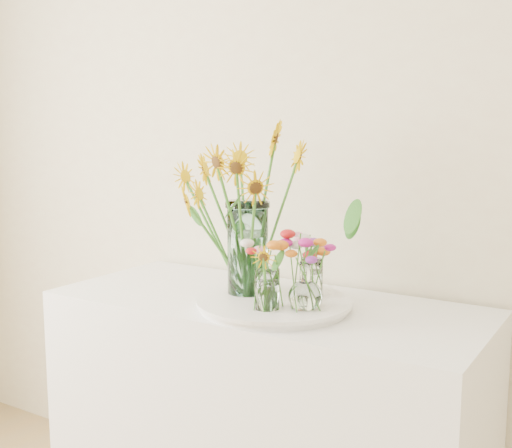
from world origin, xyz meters
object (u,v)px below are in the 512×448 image
object	(u,v)px
mason_jar	(248,248)
small_vase_b	(305,286)
small_vase_a	(267,290)
small_vase_c	(312,278)
tray	(274,305)
counter	(265,432)

from	to	relation	value
mason_jar	small_vase_b	bearing A→B (deg)	-15.01
small_vase_a	small_vase_b	size ratio (longest dim) A/B	0.86
mason_jar	small_vase_b	xyz separation A→B (m)	(0.24, -0.06, -0.08)
small_vase_a	small_vase_c	distance (m)	0.21
small_vase_a	small_vase_c	bearing A→B (deg)	79.31
mason_jar	tray	bearing A→B (deg)	-14.06
counter	tray	bearing A→B (deg)	-43.24
tray	small_vase_b	xyz separation A→B (m)	(0.13, -0.04, 0.08)
counter	mason_jar	bearing A→B (deg)	-133.25
small_vase_b	small_vase_a	bearing A→B (deg)	-145.24
tray	mason_jar	bearing A→B (deg)	165.94
counter	tray	xyz separation A→B (m)	(0.07, -0.07, 0.46)
small_vase_c	tray	bearing A→B (deg)	-124.39
counter	small_vase_c	xyz separation A→B (m)	(0.15, 0.04, 0.54)
small_vase_a	tray	bearing A→B (deg)	109.14
small_vase_b	mason_jar	bearing A→B (deg)	164.99
tray	small_vase_c	bearing A→B (deg)	55.61
mason_jar	small_vase_a	xyz separation A→B (m)	(0.15, -0.13, -0.09)
mason_jar	counter	bearing A→B (deg)	46.75
small_vase_a	small_vase_b	world-z (taller)	small_vase_b
tray	small_vase_c	xyz separation A→B (m)	(0.07, 0.11, 0.07)
mason_jar	small_vase_c	size ratio (longest dim) A/B	2.47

